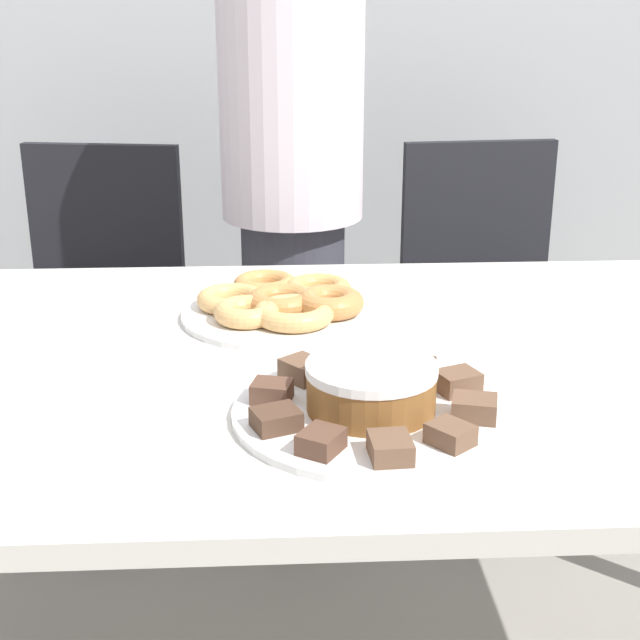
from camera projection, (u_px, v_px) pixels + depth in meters
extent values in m
cube|color=silver|center=(326.00, 364.00, 1.29)|extent=(1.80, 0.93, 0.03)
cylinder|color=#383842|center=(294.00, 379.00, 2.12)|extent=(0.23, 0.23, 0.79)
cylinder|color=silver|center=(291.00, 71.00, 1.89)|extent=(0.31, 0.31, 0.63)
cylinder|color=black|center=(101.00, 508.00, 2.31)|extent=(0.44, 0.44, 0.01)
cylinder|color=#262626|center=(93.00, 429.00, 2.23)|extent=(0.06, 0.06, 0.44)
cube|color=black|center=(85.00, 340.00, 2.15)|extent=(0.51, 0.51, 0.04)
cube|color=black|center=(106.00, 227.00, 2.27)|extent=(0.40, 0.09, 0.42)
cylinder|color=black|center=(485.00, 497.00, 2.36)|extent=(0.44, 0.44, 0.01)
cylinder|color=#262626|center=(491.00, 420.00, 2.28)|extent=(0.06, 0.06, 0.44)
cube|color=black|center=(497.00, 332.00, 2.20)|extent=(0.48, 0.48, 0.04)
cube|color=black|center=(477.00, 222.00, 2.31)|extent=(0.40, 0.07, 0.42)
cylinder|color=white|center=(371.00, 413.00, 1.09)|extent=(0.34, 0.34, 0.01)
cylinder|color=white|center=(282.00, 314.00, 1.44)|extent=(0.32, 0.32, 0.01)
cylinder|color=brown|center=(371.00, 391.00, 1.08)|extent=(0.16, 0.16, 0.05)
cylinder|color=white|center=(372.00, 368.00, 1.07)|extent=(0.16, 0.16, 0.01)
cube|color=brown|center=(303.00, 370.00, 1.17)|extent=(0.07, 0.07, 0.03)
cube|color=brown|center=(272.00, 391.00, 1.11)|extent=(0.06, 0.05, 0.03)
cube|color=#513828|center=(276.00, 419.00, 1.04)|extent=(0.07, 0.06, 0.02)
cube|color=brown|center=(321.00, 441.00, 0.98)|extent=(0.06, 0.06, 0.02)
cube|color=brown|center=(390.00, 448.00, 0.97)|extent=(0.05, 0.06, 0.02)
cube|color=brown|center=(450.00, 434.00, 1.00)|extent=(0.06, 0.06, 0.02)
cube|color=brown|center=(474.00, 408.00, 1.06)|extent=(0.06, 0.06, 0.03)
cube|color=brown|center=(458.00, 382.00, 1.13)|extent=(0.06, 0.06, 0.03)
cube|color=#513828|center=(412.00, 367.00, 1.19)|extent=(0.07, 0.07, 0.02)
cube|color=#513828|center=(355.00, 361.00, 1.20)|extent=(0.05, 0.06, 0.02)
torus|color=#C68447|center=(281.00, 301.00, 1.43)|extent=(0.11, 0.11, 0.03)
torus|color=#E5AD66|center=(231.00, 299.00, 1.45)|extent=(0.11, 0.11, 0.03)
torus|color=#E5AD66|center=(247.00, 312.00, 1.38)|extent=(0.10, 0.10, 0.03)
torus|color=#E5AD66|center=(294.00, 313.00, 1.38)|extent=(0.13, 0.13, 0.03)
torus|color=#C68447|center=(330.00, 302.00, 1.42)|extent=(0.11, 0.11, 0.04)
torus|color=tan|center=(315.00, 290.00, 1.49)|extent=(0.11, 0.11, 0.03)
torus|color=#D18E4C|center=(265.00, 285.00, 1.52)|extent=(0.11, 0.11, 0.03)
cube|color=white|center=(1.00, 350.00, 1.29)|extent=(0.16, 0.14, 0.01)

